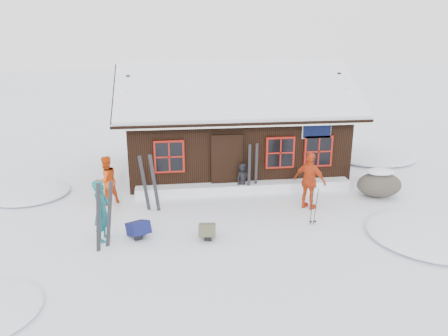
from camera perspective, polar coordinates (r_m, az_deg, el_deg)
The scene contains 15 objects.
ground at distance 13.25m, azimuth -1.99°, elevation -6.78°, with size 120.00×120.00×0.00m, color white.
mountain_hut at distance 17.66m, azimuth 1.16°, elevation 4.71°, with size 8.90×6.09×4.42m.
snow_drift at distance 15.46m, azimuth 2.69°, elevation -2.54°, with size 7.60×0.60×0.35m, color white.
snow_mounds at distance 15.19m, azimuth 3.51°, elevation -3.61°, with size 20.60×13.20×0.48m.
skier_teal at distance 12.14m, azimuth -15.65°, elevation -5.36°, with size 0.62×0.41×1.71m, color #156065.
skier_orange_left at distance 14.66m, azimuth -15.14°, elevation -1.59°, with size 0.79×0.62×1.63m, color #D3420E.
skier_orange_right at distance 14.02m, azimuth 11.14°, elevation -1.70°, with size 1.08×0.45×1.84m, color #BE3813.
skier_crouched at distance 15.28m, azimuth 2.43°, elevation -1.32°, with size 0.53×0.34×1.08m, color black.
boulder at distance 15.86m, azimuth 19.61°, elevation -1.96°, with size 1.54×1.15×0.89m.
ski_pair_left at distance 11.68m, azimuth -15.42°, elevation -6.15°, with size 0.52×0.36×1.84m.
ski_pair_mid at distance 13.81m, azimuth -9.71°, elevation -2.06°, with size 0.62×0.14×1.88m.
ski_pair_right at distance 15.14m, azimuth 3.77°, elevation -0.22°, with size 0.39×0.21×1.84m.
ski_poles at distance 13.02m, azimuth 11.65°, elevation -4.98°, with size 0.21×0.10×1.17m.
backpack_blue at distance 12.35m, azimuth -11.11°, elevation -8.07°, with size 0.49×0.65×0.35m, color #101648.
backpack_olive at distance 12.07m, azimuth -2.20°, elevation -8.42°, with size 0.45×0.60×0.33m, color #4C4B36.
Camera 1 is at (-1.19, -12.06, 5.35)m, focal length 35.00 mm.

